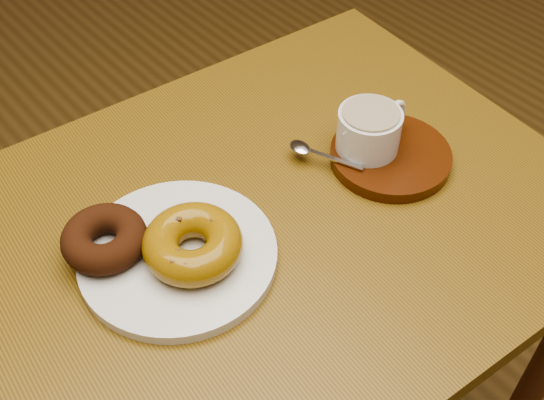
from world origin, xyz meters
TOP-DOWN VIEW (x-y plane):
  - cafe_table at (-0.30, 0.16)m, footprint 0.89×0.70m
  - donut_plate at (-0.42, 0.17)m, footprint 0.28×0.28m
  - donut_cinnamon at (-0.48, 0.23)m, footprint 0.13×0.13m
  - donut_caramel at (-0.41, 0.16)m, footprint 0.14×0.14m
  - saucer at (-0.10, 0.13)m, footprint 0.20×0.20m
  - coffee_cup at (-0.11, 0.16)m, footprint 0.11×0.09m
  - teaspoon at (-0.18, 0.20)m, footprint 0.05×0.10m

SIDE VIEW (x-z plane):
  - cafe_table at x=-0.30m, z-range 0.27..1.06m
  - donut_plate at x=-0.42m, z-range 0.79..0.80m
  - saucer at x=-0.10m, z-range 0.79..0.81m
  - teaspoon at x=-0.18m, z-range 0.81..0.81m
  - donut_cinnamon at x=-0.48m, z-range 0.80..0.84m
  - donut_caramel at x=-0.41m, z-range 0.80..0.85m
  - coffee_cup at x=-0.11m, z-range 0.81..0.87m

